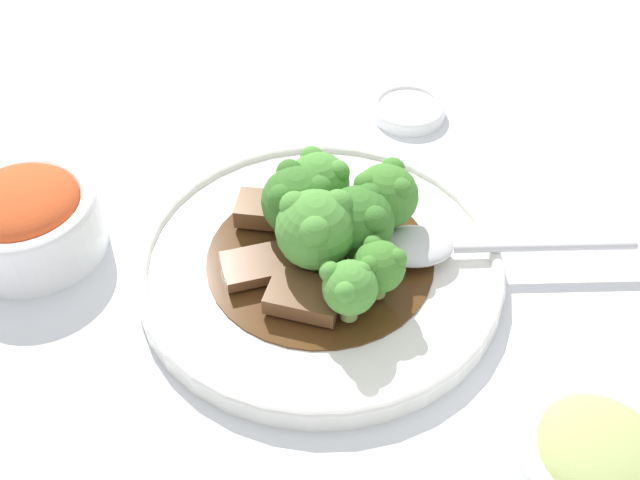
% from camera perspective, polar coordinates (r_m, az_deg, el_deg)
% --- Properties ---
extents(ground_plane, '(4.00, 4.00, 0.00)m').
position_cam_1_polar(ground_plane, '(0.56, 0.00, -2.47)').
color(ground_plane, silver).
extents(main_plate, '(0.27, 0.27, 0.02)m').
position_cam_1_polar(main_plate, '(0.55, 0.00, -1.77)').
color(main_plate, white).
rests_on(main_plate, ground_plane).
extents(beef_strip_0, '(0.06, 0.06, 0.01)m').
position_cam_1_polar(beef_strip_0, '(0.51, -1.20, -4.31)').
color(beef_strip_0, brown).
rests_on(beef_strip_0, main_plate).
extents(beef_strip_1, '(0.04, 0.06, 0.01)m').
position_cam_1_polar(beef_strip_1, '(0.53, -4.18, -1.42)').
color(beef_strip_1, brown).
rests_on(beef_strip_1, main_plate).
extents(beef_strip_2, '(0.05, 0.05, 0.02)m').
position_cam_1_polar(beef_strip_2, '(0.57, -4.04, 2.32)').
color(beef_strip_2, brown).
rests_on(beef_strip_2, main_plate).
extents(broccoli_floret_0, '(0.05, 0.05, 0.05)m').
position_cam_1_polar(broccoli_floret_0, '(0.56, -0.14, 4.47)').
color(broccoli_floret_0, '#8EB756').
rests_on(broccoli_floret_0, main_plate).
extents(broccoli_floret_1, '(0.04, 0.04, 0.05)m').
position_cam_1_polar(broccoli_floret_1, '(0.48, 1.90, -3.71)').
color(broccoli_floret_1, '#7FA84C').
rests_on(broccoli_floret_1, main_plate).
extents(broccoli_floret_2, '(0.05, 0.05, 0.06)m').
position_cam_1_polar(broccoli_floret_2, '(0.52, 2.90, 1.49)').
color(broccoli_floret_2, '#7FA84C').
rests_on(broccoli_floret_2, main_plate).
extents(broccoli_floret_3, '(0.04, 0.04, 0.05)m').
position_cam_1_polar(broccoli_floret_3, '(0.50, 4.52, -1.98)').
color(broccoli_floret_3, '#7FA84C').
rests_on(broccoli_floret_3, main_plate).
extents(broccoli_floret_4, '(0.06, 0.06, 0.07)m').
position_cam_1_polar(broccoli_floret_4, '(0.51, -0.34, 0.90)').
color(broccoli_floret_4, '#8EB756').
rests_on(broccoli_floret_4, main_plate).
extents(broccoli_floret_5, '(0.05, 0.05, 0.06)m').
position_cam_1_polar(broccoli_floret_5, '(0.54, 5.02, 3.44)').
color(broccoli_floret_5, '#8EB756').
rests_on(broccoli_floret_5, main_plate).
extents(broccoli_floret_6, '(0.05, 0.05, 0.06)m').
position_cam_1_polar(broccoli_floret_6, '(0.54, -1.78, 3.07)').
color(broccoli_floret_6, '#8EB756').
rests_on(broccoli_floret_6, main_plate).
extents(serving_spoon, '(0.08, 0.19, 0.01)m').
position_cam_1_polar(serving_spoon, '(0.55, 8.70, -0.46)').
color(serving_spoon, silver).
rests_on(serving_spoon, main_plate).
extents(side_bowl_kimchi, '(0.11, 0.11, 0.06)m').
position_cam_1_polar(side_bowl_kimchi, '(0.59, -21.44, 1.55)').
color(side_bowl_kimchi, white).
rests_on(side_bowl_kimchi, ground_plane).
extents(side_bowl_appetizer, '(0.09, 0.09, 0.05)m').
position_cam_1_polar(side_bowl_appetizer, '(0.47, 20.28, -15.54)').
color(side_bowl_appetizer, white).
rests_on(side_bowl_appetizer, ground_plane).
extents(sauce_dish, '(0.07, 0.07, 0.01)m').
position_cam_1_polar(sauce_dish, '(0.70, 6.77, 9.87)').
color(sauce_dish, white).
rests_on(sauce_dish, ground_plane).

